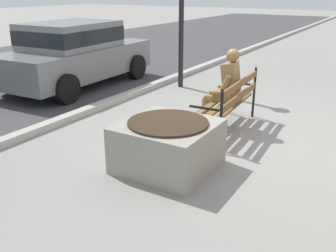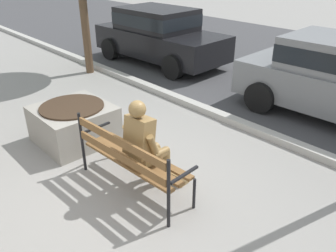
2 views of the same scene
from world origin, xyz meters
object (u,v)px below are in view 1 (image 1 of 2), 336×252
(park_bench, at_px, (230,100))
(concrete_planter, at_px, (168,145))
(parked_car_grey, at_px, (75,52))
(bronze_statue_seated, at_px, (222,89))

(park_bench, relative_size, concrete_planter, 1.53)
(concrete_planter, bearing_deg, parked_car_grey, 57.56)
(bronze_statue_seated, bearing_deg, park_bench, -123.85)
(park_bench, xyz_separation_m, concrete_planter, (-1.79, 0.15, -0.21))
(park_bench, bearing_deg, bronze_statue_seated, 56.15)
(park_bench, relative_size, bronze_statue_seated, 1.33)
(bronze_statue_seated, xyz_separation_m, parked_car_grey, (0.80, 4.24, 0.17))
(park_bench, height_order, bronze_statue_seated, bronze_statue_seated)
(parked_car_grey, bearing_deg, concrete_planter, -122.44)
(bronze_statue_seated, bearing_deg, parked_car_grey, 79.27)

